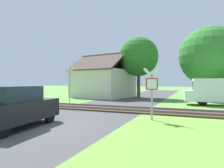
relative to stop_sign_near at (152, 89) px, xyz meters
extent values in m
plane|color=#5B933D|center=(-4.27, -3.66, -1.60)|extent=(160.00, 160.00, 0.00)
cube|color=#424244|center=(-4.27, -1.66, -1.60)|extent=(6.65, 80.00, 0.01)
cube|color=#422D1E|center=(-4.27, 2.87, -1.55)|extent=(60.00, 2.60, 0.10)
cube|color=slate|center=(-4.27, 3.59, -1.44)|extent=(60.00, 0.08, 0.12)
cube|color=slate|center=(-4.27, 2.15, -1.44)|extent=(60.00, 0.08, 0.12)
cylinder|color=#9E9EA5|center=(0.00, 0.03, -0.40)|extent=(0.10, 0.10, 2.40)
cube|color=red|center=(0.00, -0.03, 0.26)|extent=(0.60, 0.10, 0.60)
cube|color=white|center=(0.01, -0.05, 0.26)|extent=(0.49, 0.07, 0.49)
cube|color=white|center=(0.00, -0.03, 0.66)|extent=(0.87, 0.14, 0.88)
cube|color=white|center=(0.00, -0.03, 0.66)|extent=(0.87, 0.14, 0.88)
cylinder|color=#9E9EA5|center=(-8.50, 5.21, -0.04)|extent=(0.09, 0.09, 3.12)
cube|color=white|center=(-8.51, 5.27, 1.27)|extent=(0.87, 0.17, 0.88)
cube|color=white|center=(-8.51, 5.27, 1.27)|extent=(0.87, 0.17, 0.88)
cube|color=beige|center=(-8.83, 13.18, 0.15)|extent=(7.60, 7.14, 3.49)
cube|color=#473833|center=(-9.13, 11.72, 2.85)|extent=(7.39, 4.67, 2.24)
cube|color=#473833|center=(-8.52, 14.63, 2.85)|extent=(7.39, 4.67, 2.24)
cube|color=brown|center=(-7.07, 12.81, 3.00)|extent=(0.59, 0.59, 1.10)
cylinder|color=#513823|center=(3.61, 14.03, -0.41)|extent=(0.47, 0.47, 2.37)
sphere|color=#337A2D|center=(3.61, 14.03, 3.20)|extent=(6.47, 6.47, 6.47)
cylinder|color=#513823|center=(-4.26, 13.73, 0.03)|extent=(0.40, 0.40, 3.27)
sphere|color=#286B23|center=(-4.26, 13.73, 3.47)|extent=(4.81, 4.81, 4.81)
cube|color=white|center=(4.02, 8.49, -0.31)|extent=(4.35, 2.26, 1.90)
cube|color=white|center=(1.58, 8.28, -0.81)|extent=(0.85, 1.86, 0.90)
cube|color=#19232D|center=(1.95, 8.31, 0.02)|extent=(0.18, 1.61, 0.85)
cube|color=navy|center=(3.94, 9.44, -0.64)|extent=(3.77, 0.34, 0.16)
cylinder|color=black|center=(2.53, 9.14, -1.26)|extent=(0.69, 0.24, 0.68)
cylinder|color=black|center=(2.67, 7.59, -1.26)|extent=(0.69, 0.24, 0.68)
cube|color=black|center=(-4.96, -3.93, -0.88)|extent=(1.99, 4.13, 0.84)
cube|color=#19232D|center=(-4.95, -4.13, -0.14)|extent=(1.58, 2.31, 0.64)
cylinder|color=black|center=(-4.39, -2.51, -1.30)|extent=(0.23, 0.61, 0.60)
cylinder|color=black|center=(-5.78, -2.63, -1.30)|extent=(0.23, 0.61, 0.60)
cylinder|color=black|center=(-4.15, -5.22, -1.30)|extent=(0.23, 0.61, 0.60)
camera|label=1|loc=(1.95, -10.17, 0.35)|focal=32.00mm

